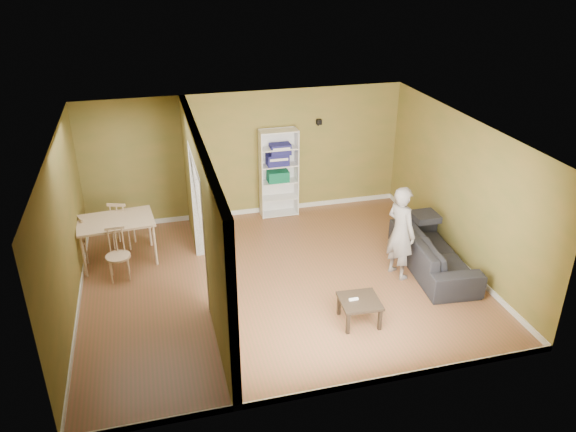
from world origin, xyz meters
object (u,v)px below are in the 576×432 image
(coffee_table, at_px, (360,303))
(chair_near, at_px, (118,255))
(dining_table, at_px, (116,224))
(sofa, at_px, (434,246))
(chair_left, at_px, (74,242))
(chair_far, at_px, (122,223))
(person, at_px, (401,225))
(bookshelf, at_px, (278,172))

(coffee_table, bearing_deg, chair_near, 147.93)
(dining_table, bearing_deg, sofa, -17.34)
(chair_left, relative_size, chair_far, 0.92)
(chair_near, distance_m, chair_far, 1.18)
(person, height_order, bookshelf, person)
(chair_left, bearing_deg, chair_near, 22.56)
(person, relative_size, chair_left, 2.18)
(person, bearing_deg, chair_near, 58.58)
(sofa, bearing_deg, chair_far, 72.48)
(bookshelf, height_order, dining_table, bookshelf)
(chair_far, bearing_deg, bookshelf, -150.33)
(coffee_table, xyz_separation_m, dining_table, (-3.50, 2.81, 0.40))
(bookshelf, height_order, chair_near, bookshelf)
(sofa, height_order, chair_far, chair_far)
(sofa, xyz_separation_m, coffee_table, (-1.82, -1.16, -0.09))
(sofa, bearing_deg, chair_left, 79.27)
(dining_table, bearing_deg, bookshelf, 20.51)
(chair_near, xyz_separation_m, chair_far, (0.07, 1.17, 0.02))
(dining_table, height_order, chair_near, chair_near)
(sofa, distance_m, chair_left, 6.31)
(dining_table, distance_m, chair_near, 0.69)
(chair_near, bearing_deg, sofa, -13.05)
(person, relative_size, chair_near, 2.12)
(bookshelf, height_order, chair_far, bookshelf)
(bookshelf, height_order, coffee_table, bookshelf)
(chair_left, relative_size, chair_near, 0.97)
(sofa, bearing_deg, coffee_table, 127.66)
(coffee_table, bearing_deg, bookshelf, 93.73)
(sofa, xyz_separation_m, chair_near, (-5.31, 1.03, 0.03))
(chair_near, bearing_deg, bookshelf, 27.66)
(bookshelf, bearing_deg, chair_far, -168.06)
(person, relative_size, chair_far, 2.02)
(chair_left, distance_m, chair_near, 1.04)
(sofa, distance_m, chair_near, 5.40)
(chair_far, bearing_deg, chair_left, 47.07)
(chair_left, bearing_deg, person, 47.31)
(coffee_table, relative_size, chair_near, 0.64)
(sofa, relative_size, bookshelf, 1.21)
(coffee_table, bearing_deg, person, 44.36)
(bookshelf, bearing_deg, sofa, -54.02)
(dining_table, xyz_separation_m, chair_left, (-0.75, 0.08, -0.29))
(person, distance_m, chair_left, 5.69)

